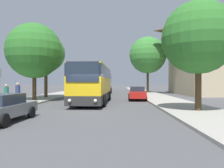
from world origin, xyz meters
The scene contains 14 objects.
ground_plane centered at (0.00, 0.00, 0.00)m, with size 300.00×300.00×0.00m, color #4C4C4F.
sidewalk_right centered at (7.00, 0.00, 0.07)m, with size 4.00×120.00×0.15m, color #A39E93.
bus_front centered at (-0.28, 4.44, 1.83)m, with size 3.14×10.62×3.43m.
bus_middle centered at (-0.45, 18.70, 1.90)m, with size 3.02×11.44×3.57m.
bus_rear centered at (-0.70, 33.97, 1.79)m, with size 2.83×11.61×3.34m.
parked_car_left_curb centered at (-3.67, -5.42, 0.73)m, with size 2.09×4.37×1.38m.
parked_car_right_near centered at (4.16, 7.94, 0.77)m, with size 2.07×4.51×1.49m.
bus_stop_sign centered at (-6.33, -0.70, 1.87)m, with size 0.08×0.45×2.78m.
pedestrian_waiting_near centered at (-6.74, 1.03, 0.98)m, with size 0.36×0.36×1.65m.
pedestrian_walking_back centered at (-5.94, 1.27, 1.05)m, with size 0.36×0.36×1.78m.
tree_left_near centered at (-6.68, 10.44, 5.45)m, with size 4.59×4.59×7.61m.
tree_left_far centered at (-6.52, 6.28, 5.16)m, with size 5.62×5.62×7.83m.
tree_right_near centered at (7.16, -1.81, 4.80)m, with size 4.67×4.67×6.99m.
tree_right_mid centered at (7.50, 23.28, 6.81)m, with size 6.54×6.54×9.94m.
Camera 1 is at (1.92, -15.89, 1.95)m, focal length 35.00 mm.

